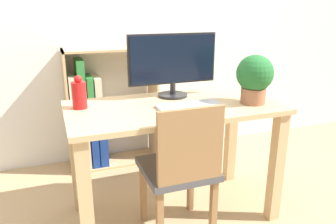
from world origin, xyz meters
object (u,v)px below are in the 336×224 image
keyboard (189,106)px  chair (181,167)px  monitor (173,62)px  vase (79,94)px  potted_plant (255,77)px  bookshelf (97,116)px

keyboard → chair: bearing=-124.8°
monitor → chair: bearing=-104.4°
vase → potted_plant: potted_plant is taller
bookshelf → monitor: bearing=-59.1°
vase → chair: 0.72m
keyboard → bookshelf: (-0.42, 0.95, -0.31)m
vase → potted_plant: 1.04m
monitor → chair: 0.68m
potted_plant → keyboard: bearing=171.9°
potted_plant → bookshelf: (-0.81, 1.01, -0.46)m
chair → bookshelf: bearing=109.4°
monitor → potted_plant: size_ratio=2.00×
monitor → vase: size_ratio=3.03×
monitor → vase: bearing=-173.5°
keyboard → vase: 0.64m
monitor → chair: (-0.11, -0.42, -0.52)m
vase → bookshelf: 0.87m
keyboard → monitor: bearing=90.6°
vase → monitor: bearing=6.5°
potted_plant → vase: bearing=165.8°
chair → bookshelf: bookshelf is taller
monitor → potted_plant: (0.40, -0.32, -0.07)m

